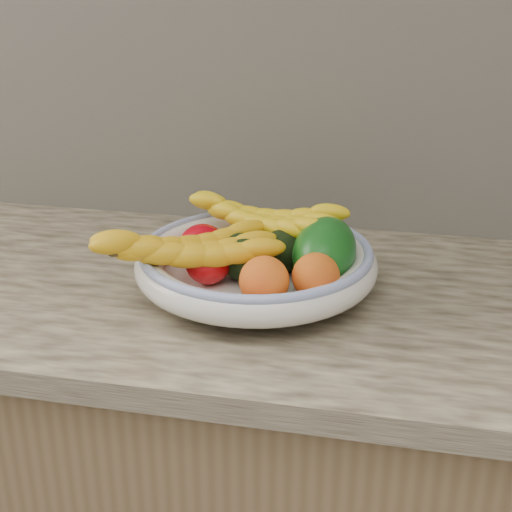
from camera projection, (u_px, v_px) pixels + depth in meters
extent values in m
cube|color=brown|center=(258.00, 506.00, 1.37)|extent=(2.40, 0.62, 0.86)
cube|color=tan|center=(258.00, 295.00, 1.19)|extent=(2.44, 0.66, 0.04)
cube|color=beige|center=(292.00, 100.00, 1.36)|extent=(2.40, 0.02, 0.50)
cylinder|color=silver|center=(256.00, 285.00, 1.16)|extent=(0.13, 0.13, 0.02)
cylinder|color=silver|center=(256.00, 277.00, 1.16)|extent=(0.32, 0.32, 0.01)
torus|color=silver|center=(256.00, 263.00, 1.15)|extent=(0.39, 0.39, 0.05)
torus|color=#3A55A5|center=(256.00, 250.00, 1.14)|extent=(0.37, 0.37, 0.02)
ellipsoid|color=orange|center=(242.00, 239.00, 1.23)|extent=(0.07, 0.07, 0.05)
ellipsoid|color=orange|center=(294.00, 236.00, 1.24)|extent=(0.05, 0.05, 0.05)
ellipsoid|color=#FF5005|center=(259.00, 241.00, 1.22)|extent=(0.06, 0.06, 0.05)
ellipsoid|color=#B4000C|center=(203.00, 245.00, 1.18)|extent=(0.08, 0.08, 0.07)
ellipsoid|color=#BD0A10|center=(208.00, 264.00, 1.11)|extent=(0.09, 0.09, 0.06)
ellipsoid|color=black|center=(244.00, 257.00, 1.13)|extent=(0.13, 0.13, 0.07)
ellipsoid|color=black|center=(287.00, 249.00, 1.16)|extent=(0.11, 0.13, 0.07)
ellipsoid|color=#0D4A10|center=(324.00, 252.00, 1.12)|extent=(0.13, 0.15, 0.13)
ellipsoid|color=orange|center=(264.00, 281.00, 1.04)|extent=(0.09, 0.09, 0.07)
ellipsoid|color=orange|center=(316.00, 276.00, 1.05)|extent=(0.09, 0.09, 0.07)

